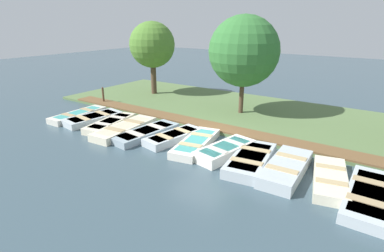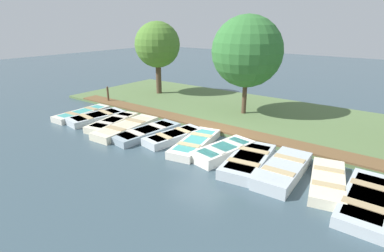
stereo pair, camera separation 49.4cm
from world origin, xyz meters
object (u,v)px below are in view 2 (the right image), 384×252
object	(u,v)px
rowboat_0	(82,113)
rowboat_3	(126,128)
rowboat_5	(174,136)
mooring_post_near	(108,95)
park_tree_left	(247,52)
park_tree_far_left	(157,45)
rowboat_4	(147,132)
rowboat_10	(328,181)
rowboat_6	(195,143)
rowboat_2	(113,122)
rowboat_7	(224,151)
rowboat_11	(367,200)
rowboat_8	(248,161)
rowboat_9	(283,170)
rowboat_1	(96,117)

from	to	relation	value
rowboat_0	rowboat_3	size ratio (longest dim) A/B	0.91
rowboat_3	rowboat_5	world-z (taller)	rowboat_3
mooring_post_near	park_tree_left	size ratio (longest dim) A/B	0.21
mooring_post_near	park_tree_far_left	distance (m)	4.86
rowboat_0	rowboat_3	distance (m)	3.83
rowboat_4	rowboat_10	xyz separation A→B (m)	(-0.22, 7.87, 0.01)
rowboat_6	rowboat_3	bearing A→B (deg)	-94.44
rowboat_2	rowboat_7	xyz separation A→B (m)	(-0.23, 6.42, 0.04)
rowboat_3	rowboat_6	xyz separation A→B (m)	(-0.46, 3.78, -0.01)
mooring_post_near	rowboat_6	bearing A→B (deg)	74.83
rowboat_5	rowboat_11	size ratio (longest dim) A/B	0.88
rowboat_8	park_tree_far_left	world-z (taller)	park_tree_far_left
rowboat_5	rowboat_7	xyz separation A→B (m)	(0.09, 2.64, 0.04)
rowboat_6	park_tree_left	distance (m)	6.25
park_tree_far_left	rowboat_10	bearing A→B (deg)	64.52
rowboat_3	rowboat_4	world-z (taller)	rowboat_3
rowboat_6	rowboat_9	world-z (taller)	rowboat_9
rowboat_8	park_tree_far_left	size ratio (longest dim) A/B	0.63
rowboat_8	rowboat_9	world-z (taller)	rowboat_9
rowboat_3	rowboat_8	world-z (taller)	rowboat_8
rowboat_9	rowboat_0	bearing A→B (deg)	-92.00
rowboat_4	rowboat_11	size ratio (longest dim) A/B	1.02
rowboat_2	rowboat_3	distance (m)	1.23
rowboat_9	mooring_post_near	size ratio (longest dim) A/B	2.73
rowboat_0	rowboat_5	xyz separation A→B (m)	(-0.32, 6.38, 0.01)
rowboat_2	rowboat_5	bearing A→B (deg)	83.80
rowboat_4	rowboat_11	xyz separation A→B (m)	(0.21, 9.05, 0.01)
rowboat_9	rowboat_10	bearing A→B (deg)	93.76
mooring_post_near	rowboat_10	bearing A→B (deg)	80.19
rowboat_3	rowboat_7	size ratio (longest dim) A/B	1.24
rowboat_9	mooring_post_near	world-z (taller)	mooring_post_near
rowboat_4	rowboat_0	bearing A→B (deg)	-83.94
rowboat_7	rowboat_11	xyz separation A→B (m)	(0.44, 5.04, -0.04)
rowboat_3	park_tree_far_left	size ratio (longest dim) A/B	0.71
rowboat_0	rowboat_9	bearing A→B (deg)	87.64
rowboat_0	rowboat_6	distance (m)	7.61
rowboat_3	rowboat_4	bearing A→B (deg)	93.86
rowboat_3	rowboat_11	world-z (taller)	rowboat_3
rowboat_9	park_tree_far_left	size ratio (longest dim) A/B	0.61
park_tree_left	rowboat_2	bearing A→B (deg)	-39.13
rowboat_5	park_tree_left	xyz separation A→B (m)	(-5.23, 0.74, 3.34)
rowboat_7	rowboat_10	size ratio (longest dim) A/B	0.95
rowboat_9	rowboat_5	bearing A→B (deg)	-95.16
rowboat_10	rowboat_7	bearing A→B (deg)	-102.68
rowboat_5	rowboat_10	xyz separation A→B (m)	(0.10, 6.50, 0.00)
rowboat_5	rowboat_11	world-z (taller)	rowboat_5
rowboat_1	rowboat_5	size ratio (longest dim) A/B	1.06
rowboat_6	rowboat_7	size ratio (longest dim) A/B	1.17
rowboat_8	rowboat_9	xyz separation A→B (m)	(-0.03, 1.30, 0.02)
rowboat_11	mooring_post_near	xyz separation A→B (m)	(-2.83, -15.08, 0.40)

